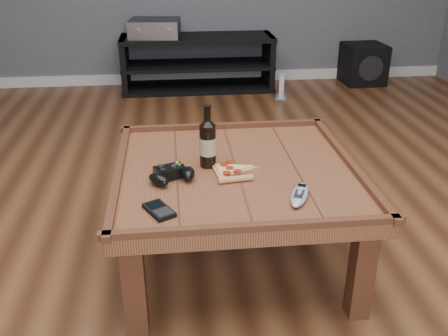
{
  "coord_description": "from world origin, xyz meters",
  "views": [
    {
      "loc": [
        -0.26,
        -1.88,
        1.34
      ],
      "look_at": [
        -0.07,
        -0.14,
        0.52
      ],
      "focal_mm": 40.0,
      "sensor_mm": 36.0,
      "label": 1
    }
  ],
  "objects": [
    {
      "name": "ground",
      "position": [
        0.0,
        0.0,
        0.0
      ],
      "size": [
        6.0,
        6.0,
        0.0
      ],
      "primitive_type": "plane",
      "color": "#412212",
      "rests_on": "ground"
    },
    {
      "name": "baseboard",
      "position": [
        0.0,
        2.99,
        0.05
      ],
      "size": [
        5.0,
        0.02,
        0.1
      ],
      "primitive_type": "cube",
      "color": "silver",
      "rests_on": "ground"
    },
    {
      "name": "pizza_slice",
      "position": [
        -0.03,
        -0.04,
        0.46
      ],
      "size": [
        0.19,
        0.27,
        0.03
      ],
      "rotation": [
        0.0,
        0.0,
        0.13
      ],
      "color": "tan",
      "rests_on": "coffee_table"
    },
    {
      "name": "coffee_table",
      "position": [
        0.0,
        0.0,
        0.39
      ],
      "size": [
        1.03,
        1.03,
        0.48
      ],
      "color": "#502817",
      "rests_on": "ground"
    },
    {
      "name": "beer_bottle",
      "position": [
        -0.12,
        0.04,
        0.56
      ],
      "size": [
        0.07,
        0.07,
        0.27
      ],
      "color": "black",
      "rests_on": "coffee_table"
    },
    {
      "name": "game_console",
      "position": [
        0.73,
        2.39,
        0.09
      ],
      "size": [
        0.13,
        0.18,
        0.21
      ],
      "rotation": [
        0.0,
        0.0,
        -0.23
      ],
      "color": "gray",
      "rests_on": "ground"
    },
    {
      "name": "subwoofer",
      "position": [
        1.62,
        2.8,
        0.19
      ],
      "size": [
        0.39,
        0.39,
        0.38
      ],
      "rotation": [
        0.0,
        0.0,
        0.03
      ],
      "color": "black",
      "rests_on": "ground"
    },
    {
      "name": "av_receiver",
      "position": [
        -0.38,
        2.74,
        0.58
      ],
      "size": [
        0.47,
        0.41,
        0.15
      ],
      "rotation": [
        0.0,
        0.0,
        -0.11
      ],
      "color": "black",
      "rests_on": "media_console"
    },
    {
      "name": "media_console",
      "position": [
        0.0,
        2.75,
        0.25
      ],
      "size": [
        1.4,
        0.45,
        0.5
      ],
      "color": "black",
      "rests_on": "ground"
    },
    {
      "name": "smartphone",
      "position": [
        -0.32,
        -0.33,
        0.46
      ],
      "size": [
        0.12,
        0.15,
        0.02
      ],
      "rotation": [
        0.0,
        0.0,
        0.5
      ],
      "color": "black",
      "rests_on": "coffee_table"
    },
    {
      "name": "game_controller",
      "position": [
        -0.27,
        -0.08,
        0.48
      ],
      "size": [
        0.2,
        0.17,
        0.06
      ],
      "rotation": [
        0.0,
        0.0,
        0.35
      ],
      "color": "black",
      "rests_on": "coffee_table"
    },
    {
      "name": "remote_control",
      "position": [
        0.2,
        -0.28,
        0.46
      ],
      "size": [
        0.13,
        0.2,
        0.03
      ],
      "rotation": [
        0.0,
        0.0,
        -0.4
      ],
      "color": "#9DA1AB",
      "rests_on": "coffee_table"
    }
  ]
}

